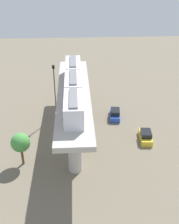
{
  "coord_description": "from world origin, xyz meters",
  "views": [
    {
      "loc": [
        -0.3,
        41.38,
        28.12
      ],
      "look_at": [
        -2.5,
        0.89,
        4.66
      ],
      "focal_mm": 46.13,
      "sensor_mm": 36.0,
      "label": 1
    }
  ],
  "objects_px": {
    "parked_car_blue": "(115,114)",
    "parked_car_yellow": "(146,136)",
    "train": "(73,86)",
    "tree_near_viaduct": "(20,143)",
    "signal_post": "(55,90)"
  },
  "relations": [
    {
      "from": "parked_car_blue",
      "to": "parked_car_yellow",
      "type": "bearing_deg",
      "value": 125.62
    },
    {
      "from": "train",
      "to": "tree_near_viaduct",
      "type": "relative_size",
      "value": 3.9
    },
    {
      "from": "tree_near_viaduct",
      "to": "parked_car_blue",
      "type": "bearing_deg",
      "value": -140.82
    },
    {
      "from": "parked_car_blue",
      "to": "parked_car_yellow",
      "type": "xyz_separation_m",
      "value": [
        -4.13,
        7.45,
        0.0
      ]
    },
    {
      "from": "parked_car_yellow",
      "to": "tree_near_viaduct",
      "type": "height_order",
      "value": "tree_near_viaduct"
    },
    {
      "from": "parked_car_yellow",
      "to": "signal_post",
      "type": "bearing_deg",
      "value": -24.59
    },
    {
      "from": "tree_near_viaduct",
      "to": "parked_car_yellow",
      "type": "bearing_deg",
      "value": -165.47
    },
    {
      "from": "parked_car_blue",
      "to": "signal_post",
      "type": "distance_m",
      "value": 12.11
    },
    {
      "from": "parked_car_blue",
      "to": "signal_post",
      "type": "relative_size",
      "value": 0.42
    },
    {
      "from": "train",
      "to": "tree_near_viaduct",
      "type": "distance_m",
      "value": 11.65
    },
    {
      "from": "train",
      "to": "parked_car_blue",
      "type": "xyz_separation_m",
      "value": [
        -7.61,
        -5.71,
        -8.56
      ]
    },
    {
      "from": "signal_post",
      "to": "train",
      "type": "bearing_deg",
      "value": 117.55
    },
    {
      "from": "tree_near_viaduct",
      "to": "train",
      "type": "bearing_deg",
      "value": -138.67
    },
    {
      "from": "parked_car_yellow",
      "to": "signal_post",
      "type": "xyz_separation_m",
      "value": [
        15.14,
        -8.26,
        4.97
      ]
    },
    {
      "from": "parked_car_yellow",
      "to": "signal_post",
      "type": "height_order",
      "value": "signal_post"
    }
  ]
}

